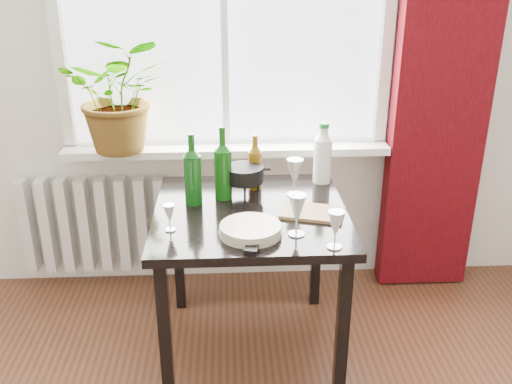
{
  "coord_description": "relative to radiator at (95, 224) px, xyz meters",
  "views": [
    {
      "loc": [
        0.01,
        -0.74,
        1.8
      ],
      "look_at": [
        0.13,
        1.55,
        0.83
      ],
      "focal_mm": 40.0,
      "sensor_mm": 36.0,
      "label": 1
    }
  ],
  "objects": [
    {
      "name": "potted_plant",
      "position": [
        0.22,
        -0.08,
        0.76
      ],
      "size": [
        0.53,
        0.46,
        0.58
      ],
      "primitive_type": "imported",
      "rotation": [
        0.0,
        0.0,
        -0.0
      ],
      "color": "#23701D",
      "rests_on": "windowsill"
    },
    {
      "name": "wineglass_back_center",
      "position": [
        1.06,
        -0.47,
        0.45
      ],
      "size": [
        0.08,
        0.08,
        0.18
      ],
      "primitive_type": null,
      "rotation": [
        0.0,
        0.0,
        0.08
      ],
      "color": "#B1B8BE",
      "rests_on": "table"
    },
    {
      "name": "cutting_board",
      "position": [
        1.12,
        -0.69,
        0.37
      ],
      "size": [
        0.31,
        0.24,
        0.01
      ],
      "primitive_type": "cube",
      "rotation": [
        0.0,
        0.0,
        -0.29
      ],
      "color": "olive",
      "rests_on": "table"
    },
    {
      "name": "wineglass_front_right",
      "position": [
        1.03,
        -0.88,
        0.45
      ],
      "size": [
        0.08,
        0.08,
        0.18
      ],
      "primitive_type": null,
      "rotation": [
        0.0,
        0.0,
        0.06
      ],
      "color": "#B2BAC0",
      "rests_on": "table"
    },
    {
      "name": "radiator",
      "position": [
        0.0,
        0.0,
        0.0
      ],
      "size": [
        0.8,
        0.1,
        0.55
      ],
      "color": "silver",
      "rests_on": "ground"
    },
    {
      "name": "cleaning_bottle",
      "position": [
        1.22,
        -0.31,
        0.51
      ],
      "size": [
        0.1,
        0.1,
        0.31
      ],
      "primitive_type": null,
      "rotation": [
        0.0,
        0.0,
        -0.1
      ],
      "color": "white",
      "rests_on": "table"
    },
    {
      "name": "table",
      "position": [
        0.85,
        -0.63,
        0.27
      ],
      "size": [
        0.85,
        0.85,
        0.74
      ],
      "color": "black",
      "rests_on": "ground"
    },
    {
      "name": "wineglass_far_right",
      "position": [
        1.16,
        -0.99,
        0.44
      ],
      "size": [
        0.08,
        0.08,
        0.16
      ],
      "primitive_type": null,
      "rotation": [
        0.0,
        0.0,
        -0.21
      ],
      "color": "silver",
      "rests_on": "table"
    },
    {
      "name": "windowsill",
      "position": [
        0.75,
        -0.03,
        0.44
      ],
      "size": [
        1.72,
        0.2,
        0.04
      ],
      "color": "white",
      "rests_on": "ground"
    },
    {
      "name": "wine_bottle_left",
      "position": [
        0.6,
        -0.54,
        0.53
      ],
      "size": [
        0.08,
        0.08,
        0.33
      ],
      "primitive_type": null,
      "rotation": [
        0.0,
        0.0,
        -0.02
      ],
      "color": "#0C410E",
      "rests_on": "table"
    },
    {
      "name": "fondue_pot",
      "position": [
        0.83,
        -0.46,
        0.43
      ],
      "size": [
        0.26,
        0.25,
        0.14
      ],
      "primitive_type": null,
      "rotation": [
        0.0,
        0.0,
        0.42
      ],
      "color": "black",
      "rests_on": "table"
    },
    {
      "name": "plate_stack",
      "position": [
        0.84,
        -0.87,
        0.38
      ],
      "size": [
        0.31,
        0.31,
        0.04
      ],
      "primitive_type": "cylinder",
      "rotation": [
        0.0,
        0.0,
        0.21
      ],
      "color": "#BEBA9D",
      "rests_on": "table"
    },
    {
      "name": "tv_remote",
      "position": [
        0.85,
        -0.96,
        0.37
      ],
      "size": [
        0.09,
        0.18,
        0.02
      ],
      "primitive_type": "cube",
      "rotation": [
        0.0,
        0.0,
        -0.22
      ],
      "color": "black",
      "rests_on": "table"
    },
    {
      "name": "wineglass_front_left",
      "position": [
        0.51,
        -0.81,
        0.42
      ],
      "size": [
        0.05,
        0.05,
        0.12
      ],
      "primitive_type": null,
      "rotation": [
        0.0,
        0.0,
        0.06
      ],
      "color": "silver",
      "rests_on": "table"
    },
    {
      "name": "wineglass_back_left",
      "position": [
        0.57,
        -0.32,
        0.44
      ],
      "size": [
        0.08,
        0.08,
        0.15
      ],
      "primitive_type": null,
      "rotation": [
        0.0,
        0.0,
        -0.32
      ],
      "color": "silver",
      "rests_on": "table"
    },
    {
      "name": "curtain",
      "position": [
        1.87,
        -0.06,
        0.92
      ],
      "size": [
        0.5,
        0.12,
        2.56
      ],
      "color": "#3A0509",
      "rests_on": "ground"
    },
    {
      "name": "bottle_amber",
      "position": [
        0.88,
        -0.38,
        0.5
      ],
      "size": [
        0.08,
        0.08,
        0.27
      ],
      "primitive_type": null,
      "rotation": [
        0.0,
        0.0,
        -0.19
      ],
      "color": "brown",
      "rests_on": "table"
    },
    {
      "name": "wine_bottle_right",
      "position": [
        0.73,
        -0.49,
        0.53
      ],
      "size": [
        0.09,
        0.09,
        0.35
      ],
      "primitive_type": null,
      "rotation": [
        0.0,
        0.0,
        0.12
      ],
      "color": "#0E420C",
      "rests_on": "table"
    }
  ]
}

